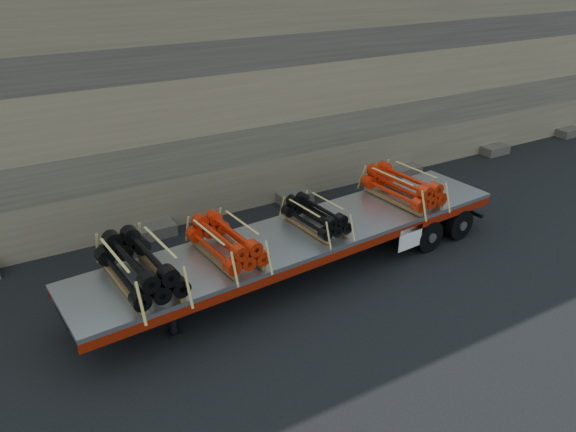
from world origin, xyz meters
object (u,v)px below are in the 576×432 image
Objects in this scene: bundle_front at (140,267)px; bundle_rear at (403,187)px; trailer at (302,253)px; bundle_midrear at (316,217)px; bundle_midfront at (226,243)px.

bundle_front is 1.06× the size of bundle_rear.
bundle_rear is at bearing 0.00° from trailer.
bundle_midrear is at bearing -0.00° from trailer.
bundle_front reaches higher than bundle_midrear.
bundle_midfront is 1.16× the size of bundle_midrear.
bundle_rear is at bearing 0.00° from bundle_front.
bundle_rear is (3.64, 0.28, 1.04)m from trailer.
trailer is 3.80m from bundle_rear.
trailer is 1.05m from bundle_midrear.
bundle_front is at bearing -180.00° from trailer.
bundle_front is 2.16m from bundle_midfront.
bundle_midrear reaches higher than trailer.
trailer is 4.98× the size of bundle_front.
bundle_front is 1.14× the size of bundle_midfront.
bundle_midrear is (0.43, 0.03, 0.96)m from trailer.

